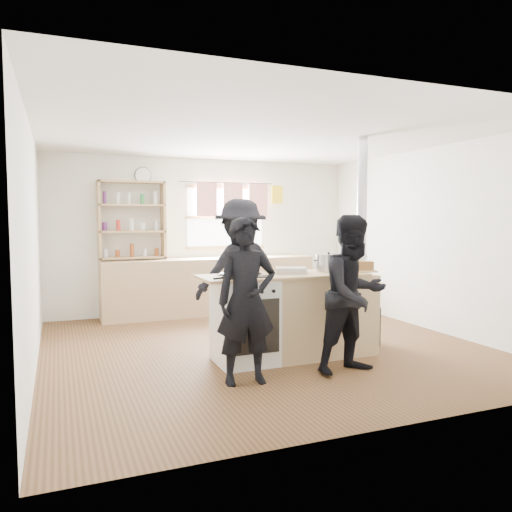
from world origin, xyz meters
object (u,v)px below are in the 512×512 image
at_px(cooking_island, 295,315).
at_px(roast_tray, 291,270).
at_px(skillet_greens, 237,275).
at_px(person_far, 240,271).
at_px(person_near_right, 354,294).
at_px(flue_heater, 361,291).
at_px(person_near_left, 246,301).
at_px(stockpot_counter, 329,263).
at_px(stockpot_stove, 245,267).
at_px(thermos, 250,247).
at_px(bread_board, 363,267).

distance_m(cooking_island, roast_tray, 0.50).
relative_size(skillet_greens, roast_tray, 1.17).
bearing_deg(person_far, person_near_right, 104.74).
height_order(flue_heater, person_near_left, flue_heater).
height_order(roast_tray, stockpot_counter, stockpot_counter).
xyz_separation_m(stockpot_stove, flue_heater, (1.50, 0.02, -0.35)).
height_order(thermos, cooking_island, thermos).
xyz_separation_m(skillet_greens, stockpot_stove, (0.20, 0.31, 0.05)).
height_order(roast_tray, stockpot_stove, stockpot_stove).
bearing_deg(roast_tray, stockpot_counter, -1.12).
distance_m(roast_tray, person_far, 0.89).
distance_m(bread_board, flue_heater, 0.50).
bearing_deg(thermos, roast_tray, -101.75).
relative_size(roast_tray, bread_board, 1.33).
height_order(flue_heater, person_far, flue_heater).
bearing_deg(person_near_left, thermos, 72.51).
relative_size(flue_heater, person_far, 1.41).
bearing_deg(roast_tray, bread_board, -12.87).
bearing_deg(roast_tray, flue_heater, 8.20).
bearing_deg(person_near_right, roast_tray, 105.05).
relative_size(cooking_island, roast_tray, 4.84).
bearing_deg(skillet_greens, stockpot_stove, 57.21).
bearing_deg(roast_tray, cooking_island, -66.62).
distance_m(stockpot_stove, person_near_left, 0.88).
relative_size(stockpot_stove, flue_heater, 0.08).
relative_size(cooking_island, stockpot_counter, 6.53).
bearing_deg(cooking_island, roast_tray, 113.38).
distance_m(cooking_island, person_far, 1.03).
relative_size(person_near_right, person_far, 0.89).
bearing_deg(stockpot_counter, person_far, 132.13).
xyz_separation_m(skillet_greens, person_near_right, (1.03, -0.57, -0.17)).
bearing_deg(thermos, stockpot_counter, -91.95).
relative_size(stockpot_counter, person_near_right, 0.19).
xyz_separation_m(roast_tray, flue_heater, (1.01, 0.14, -0.31)).
height_order(thermos, flue_heater, flue_heater).
xyz_separation_m(flue_heater, person_near_right, (-0.68, -0.90, 0.13)).
bearing_deg(stockpot_stove, bread_board, -13.44).
bearing_deg(bread_board, cooking_island, 170.83).
bearing_deg(roast_tray, skillet_greens, -165.12).
xyz_separation_m(thermos, stockpot_stove, (-1.06, -2.58, -0.05)).
xyz_separation_m(cooking_island, stockpot_stove, (-0.52, 0.19, 0.54)).
distance_m(person_near_left, person_near_right, 1.11).
height_order(skillet_greens, flue_heater, flue_heater).
height_order(stockpot_stove, bread_board, stockpot_stove).
bearing_deg(roast_tray, stockpot_stove, 165.62).
distance_m(thermos, cooking_island, 2.88).
height_order(skillet_greens, roast_tray, roast_tray).
distance_m(thermos, stockpot_counter, 2.72).
xyz_separation_m(skillet_greens, stockpot_counter, (1.17, 0.18, 0.07)).
relative_size(stockpot_stove, bread_board, 0.68).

